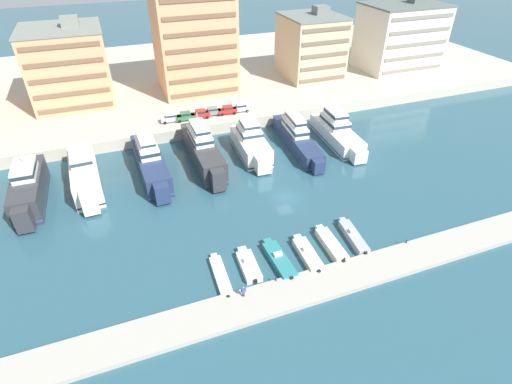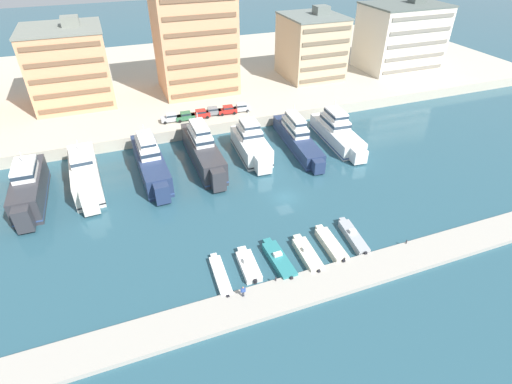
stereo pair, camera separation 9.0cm
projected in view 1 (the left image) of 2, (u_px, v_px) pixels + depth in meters
ground_plane at (285, 198)px, 65.83m from camera, size 400.00×400.00×0.00m
quay_promenade at (196, 76)px, 112.27m from camera, size 180.00×70.00×2.40m
pier_dock at (346, 276)px, 51.00m from camera, size 120.00×4.95×0.66m
yacht_charcoal_far_left at (29, 188)px, 63.58m from camera, size 4.50×17.72×7.92m
yacht_ivory_left at (85, 174)px, 67.13m from camera, size 5.16×18.47×7.79m
yacht_navy_mid_left at (150, 161)px, 70.64m from camera, size 4.78×20.84×8.47m
yacht_charcoal_center_left at (203, 150)px, 73.54m from camera, size 4.23×21.12×9.05m
yacht_white_center at (251, 144)px, 76.38m from camera, size 5.62×15.85×8.31m
yacht_navy_center_right at (297, 137)px, 79.30m from camera, size 5.32×22.26×7.80m
yacht_white_mid_right at (337, 131)px, 81.09m from camera, size 5.94×19.50×8.04m
motorboat_white_far_left at (221, 276)px, 51.04m from camera, size 1.85×8.01×0.81m
motorboat_white_left at (248, 265)px, 52.47m from camera, size 2.39×6.65×1.39m
motorboat_teal_mid_left at (279, 259)px, 53.24m from camera, size 2.27×8.13×1.45m
motorboat_cream_center_left at (307, 254)px, 54.06m from camera, size 2.25×7.54×1.49m
motorboat_cream_center at (331, 244)px, 55.65m from camera, size 2.13×7.77×1.09m
motorboat_grey_center_right at (353, 236)px, 57.04m from camera, size 2.41×7.96×1.51m
car_silver_far_left at (171, 118)px, 83.89m from camera, size 4.15×2.01×1.80m
car_green_left at (185, 116)px, 84.54m from camera, size 4.10×1.93×1.80m
car_red_mid_left at (200, 114)px, 85.49m from camera, size 4.18×2.08×1.80m
car_grey_center_left at (212, 111)px, 86.66m from camera, size 4.23×2.19×1.80m
car_red_center at (227, 110)px, 87.32m from camera, size 4.22×2.18×1.80m
car_silver_center_right at (241, 107)px, 88.35m from camera, size 4.24×2.23×1.80m
apartment_block_left at (69, 66)px, 88.88m from camera, size 16.91×16.45×18.58m
apartment_block_mid_left at (194, 40)px, 93.79m from camera, size 17.90×15.33×25.73m
apartment_block_center_left at (311, 46)px, 104.37m from camera, size 14.35×15.52×17.48m
apartment_block_center at (400, 37)px, 110.05m from camera, size 21.14×15.12×18.87m
pedestrian_near_edge at (243, 291)px, 47.36m from camera, size 0.62×0.29×1.63m
bollard_west at (276, 279)px, 49.77m from camera, size 0.20×0.20×0.61m
bollard_west_mid at (345, 259)px, 52.64m from camera, size 0.20×0.20×0.61m
bollard_east_mid at (407, 241)px, 55.51m from camera, size 0.20×0.20×0.61m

